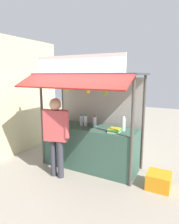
{
  "coord_description": "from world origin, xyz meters",
  "views": [
    {
      "loc": [
        2.15,
        -3.97,
        2.18
      ],
      "look_at": [
        0.0,
        0.0,
        1.35
      ],
      "focal_mm": 32.21,
      "sensor_mm": 36.0,
      "label": 1
    }
  ],
  "objects_px": {
    "water_bottle_right": "(82,120)",
    "magazine_stack_front_right": "(62,124)",
    "water_bottle_mid_left": "(95,121)",
    "plastic_crate": "(159,181)",
    "water_bottle_far_right": "(95,122)",
    "water_bottle_center": "(123,124)",
    "banana_bunch_rightmost": "(88,89)",
    "water_bottle_left": "(85,120)",
    "banana_bunch_leftmost": "(67,88)",
    "vendor_person": "(56,131)",
    "banana_bunch_inner_left": "(105,91)",
    "magazine_stack_back_left": "(115,130)",
    "water_bottle_far_left": "(68,116)"
  },
  "relations": [
    {
      "from": "magazine_stack_back_left",
      "to": "magazine_stack_front_right",
      "type": "height_order",
      "value": "magazine_stack_back_left"
    },
    {
      "from": "water_bottle_far_left",
      "to": "vendor_person",
      "type": "height_order",
      "value": "vendor_person"
    },
    {
      "from": "banana_bunch_rightmost",
      "to": "water_bottle_mid_left",
      "type": "bearing_deg",
      "value": 103.52
    },
    {
      "from": "water_bottle_left",
      "to": "banana_bunch_leftmost",
      "type": "relative_size",
      "value": 1.12
    },
    {
      "from": "water_bottle_far_left",
      "to": "plastic_crate",
      "type": "relative_size",
      "value": 0.61
    },
    {
      "from": "water_bottle_right",
      "to": "water_bottle_left",
      "type": "relative_size",
      "value": 0.95
    },
    {
      "from": "magazine_stack_back_left",
      "to": "water_bottle_far_right",
      "type": "bearing_deg",
      "value": 163.5
    },
    {
      "from": "magazine_stack_back_left",
      "to": "banana_bunch_inner_left",
      "type": "relative_size",
      "value": 0.94
    },
    {
      "from": "banana_bunch_inner_left",
      "to": "vendor_person",
      "type": "xyz_separation_m",
      "value": [
        -0.99,
        -0.28,
        -0.84
      ]
    },
    {
      "from": "water_bottle_left",
      "to": "vendor_person",
      "type": "xyz_separation_m",
      "value": [
        -0.28,
        -0.76,
        -0.1
      ]
    },
    {
      "from": "water_bottle_mid_left",
      "to": "banana_bunch_inner_left",
      "type": "bearing_deg",
      "value": -49.63
    },
    {
      "from": "water_bottle_center",
      "to": "plastic_crate",
      "type": "height_order",
      "value": "water_bottle_center"
    },
    {
      "from": "water_bottle_center",
      "to": "banana_bunch_rightmost",
      "type": "bearing_deg",
      "value": -138.93
    },
    {
      "from": "water_bottle_center",
      "to": "water_bottle_far_left",
      "type": "bearing_deg",
      "value": 173.29
    },
    {
      "from": "water_bottle_mid_left",
      "to": "plastic_crate",
      "type": "height_order",
      "value": "water_bottle_mid_left"
    },
    {
      "from": "banana_bunch_leftmost",
      "to": "banana_bunch_inner_left",
      "type": "bearing_deg",
      "value": 0.12
    },
    {
      "from": "water_bottle_far_right",
      "to": "plastic_crate",
      "type": "bearing_deg",
      "value": -7.47
    },
    {
      "from": "magazine_stack_front_right",
      "to": "banana_bunch_rightmost",
      "type": "xyz_separation_m",
      "value": [
        0.88,
        -0.3,
        0.87
      ]
    },
    {
      "from": "banana_bunch_rightmost",
      "to": "vendor_person",
      "type": "distance_m",
      "value": 1.1
    },
    {
      "from": "water_bottle_mid_left",
      "to": "banana_bunch_inner_left",
      "type": "distance_m",
      "value": 1.11
    },
    {
      "from": "water_bottle_right",
      "to": "water_bottle_mid_left",
      "type": "xyz_separation_m",
      "value": [
        0.29,
        0.14,
        -0.02
      ]
    },
    {
      "from": "magazine_stack_front_right",
      "to": "plastic_crate",
      "type": "xyz_separation_m",
      "value": [
        2.29,
        -0.01,
        -0.88
      ]
    },
    {
      "from": "water_bottle_far_left",
      "to": "water_bottle_center",
      "type": "height_order",
      "value": "water_bottle_center"
    },
    {
      "from": "water_bottle_left",
      "to": "magazine_stack_back_left",
      "type": "bearing_deg",
      "value": -10.88
    },
    {
      "from": "banana_bunch_inner_left",
      "to": "banana_bunch_leftmost",
      "type": "relative_size",
      "value": 1.13
    },
    {
      "from": "banana_bunch_rightmost",
      "to": "vendor_person",
      "type": "bearing_deg",
      "value": -155.85
    },
    {
      "from": "water_bottle_left",
      "to": "vendor_person",
      "type": "height_order",
      "value": "vendor_person"
    },
    {
      "from": "water_bottle_mid_left",
      "to": "banana_bunch_inner_left",
      "type": "relative_size",
      "value": 0.81
    },
    {
      "from": "water_bottle_right",
      "to": "magazine_stack_front_right",
      "type": "bearing_deg",
      "value": -159.41
    },
    {
      "from": "banana_bunch_leftmost",
      "to": "vendor_person",
      "type": "xyz_separation_m",
      "value": [
        -0.12,
        -0.28,
        -0.88
      ]
    },
    {
      "from": "water_bottle_mid_left",
      "to": "water_bottle_far_left",
      "type": "bearing_deg",
      "value": 174.12
    },
    {
      "from": "magazine_stack_front_right",
      "to": "water_bottle_mid_left",
      "type": "bearing_deg",
      "value": 22.79
    },
    {
      "from": "vendor_person",
      "to": "plastic_crate",
      "type": "distance_m",
      "value": 2.28
    },
    {
      "from": "banana_bunch_leftmost",
      "to": "vendor_person",
      "type": "bearing_deg",
      "value": -113.62
    },
    {
      "from": "banana_bunch_inner_left",
      "to": "water_bottle_far_left",
      "type": "bearing_deg",
      "value": 152.89
    },
    {
      "from": "magazine_stack_front_right",
      "to": "vendor_person",
      "type": "bearing_deg",
      "value": -65.27
    },
    {
      "from": "banana_bunch_rightmost",
      "to": "water_bottle_center",
      "type": "bearing_deg",
      "value": 41.07
    },
    {
      "from": "banana_bunch_inner_left",
      "to": "plastic_crate",
      "type": "bearing_deg",
      "value": 15.67
    },
    {
      "from": "magazine_stack_front_right",
      "to": "water_bottle_far_right",
      "type": "bearing_deg",
      "value": 13.61
    },
    {
      "from": "water_bottle_far_left",
      "to": "water_bottle_mid_left",
      "type": "xyz_separation_m",
      "value": [
        0.84,
        -0.09,
        -0.02
      ]
    },
    {
      "from": "water_bottle_mid_left",
      "to": "water_bottle_center",
      "type": "bearing_deg",
      "value": -7.66
    },
    {
      "from": "water_bottle_center",
      "to": "water_bottle_left",
      "type": "height_order",
      "value": "water_bottle_center"
    },
    {
      "from": "water_bottle_far_left",
      "to": "water_bottle_center",
      "type": "bearing_deg",
      "value": -6.71
    },
    {
      "from": "water_bottle_right",
      "to": "banana_bunch_leftmost",
      "type": "distance_m",
      "value": 0.92
    },
    {
      "from": "water_bottle_far_right",
      "to": "water_bottle_left",
      "type": "distance_m",
      "value": 0.24
    },
    {
      "from": "water_bottle_center",
      "to": "plastic_crate",
      "type": "distance_m",
      "value": 1.31
    },
    {
      "from": "water_bottle_far_right",
      "to": "plastic_crate",
      "type": "distance_m",
      "value": 1.8
    },
    {
      "from": "magazine_stack_back_left",
      "to": "vendor_person",
      "type": "xyz_separation_m",
      "value": [
        -1.08,
        -0.6,
        -0.0
      ]
    },
    {
      "from": "water_bottle_far_left",
      "to": "water_bottle_center",
      "type": "distance_m",
      "value": 1.58
    },
    {
      "from": "banana_bunch_inner_left",
      "to": "water_bottle_mid_left",
      "type": "bearing_deg",
      "value": 130.37
    }
  ]
}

